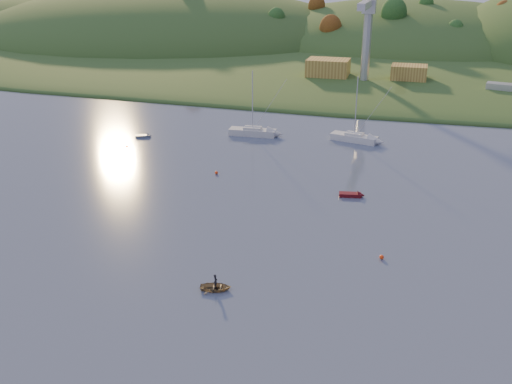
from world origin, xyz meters
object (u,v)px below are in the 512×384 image
(red_tender, at_px, (355,195))
(grey_dinghy, at_px, (146,136))
(sailboat_far, at_px, (354,137))
(canoe, at_px, (216,287))
(sailboat_near, at_px, (253,131))

(red_tender, height_order, grey_dinghy, red_tender)
(red_tender, distance_m, grey_dinghy, 46.17)
(red_tender, bearing_deg, sailboat_far, 87.68)
(sailboat_far, distance_m, canoe, 56.81)
(canoe, xyz_separation_m, red_tender, (10.54, 29.09, -0.07))
(grey_dinghy, bearing_deg, red_tender, -50.82)
(canoe, relative_size, grey_dinghy, 0.97)
(sailboat_far, bearing_deg, grey_dinghy, -153.85)
(canoe, distance_m, red_tender, 30.94)
(canoe, height_order, red_tender, red_tender)
(sailboat_near, distance_m, grey_dinghy, 20.52)
(sailboat_far, distance_m, grey_dinghy, 39.54)
(grey_dinghy, bearing_deg, sailboat_near, -7.01)
(red_tender, relative_size, grey_dinghy, 1.16)
(canoe, bearing_deg, red_tender, -34.28)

